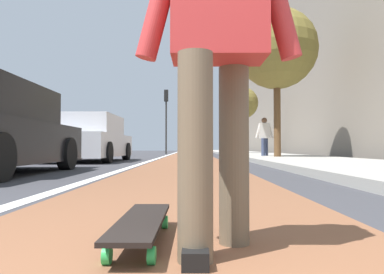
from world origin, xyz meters
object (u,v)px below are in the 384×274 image
(street_tree_mid, at_px, (277,49))
(street_tree_far, at_px, (242,103))
(parked_car_mid, at_px, (91,140))
(skateboard, at_px, (141,223))
(pedestrian_distant, at_px, (264,135))
(traffic_light, at_px, (166,110))
(skater_person, at_px, (217,33))

(street_tree_mid, xyz_separation_m, street_tree_far, (8.50, 0.00, -0.83))
(parked_car_mid, height_order, street_tree_mid, street_tree_mid)
(parked_car_mid, relative_size, street_tree_far, 1.11)
(skateboard, height_order, street_tree_mid, street_tree_mid)
(parked_car_mid, bearing_deg, pedestrian_distant, -70.15)
(skateboard, height_order, parked_car_mid, parked_car_mid)
(traffic_light, relative_size, street_tree_far, 1.11)
(traffic_light, relative_size, pedestrian_distant, 2.79)
(street_tree_mid, height_order, street_tree_far, street_tree_mid)
(parked_car_mid, bearing_deg, skater_person, -161.09)
(street_tree_far, bearing_deg, parked_car_mid, 146.71)
(skateboard, distance_m, pedestrian_distant, 12.19)
(skater_person, distance_m, traffic_light, 23.04)
(skateboard, height_order, street_tree_far, street_tree_far)
(pedestrian_distant, bearing_deg, skateboard, 165.72)
(street_tree_far, relative_size, pedestrian_distant, 2.52)
(pedestrian_distant, bearing_deg, traffic_light, 22.62)
(traffic_light, bearing_deg, pedestrian_distant, -157.38)
(parked_car_mid, distance_m, traffic_light, 13.38)
(skateboard, distance_m, street_tree_mid, 11.67)
(skater_person, bearing_deg, street_tree_mid, -14.90)
(skateboard, relative_size, street_tree_far, 0.21)
(skateboard, xyz_separation_m, traffic_light, (22.71, 1.55, 2.96))
(skater_person, distance_m, parked_car_mid, 10.33)
(skateboard, bearing_deg, pedestrian_distant, -14.28)
(street_tree_mid, bearing_deg, pedestrian_distant, 9.11)
(parked_car_mid, bearing_deg, traffic_light, -6.34)
(skateboard, bearing_deg, skater_person, -113.33)
(skateboard, bearing_deg, street_tree_far, -9.52)
(street_tree_far, bearing_deg, traffic_light, 52.47)
(street_tree_far, distance_m, pedestrian_distant, 7.58)
(traffic_light, relative_size, street_tree_mid, 0.84)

